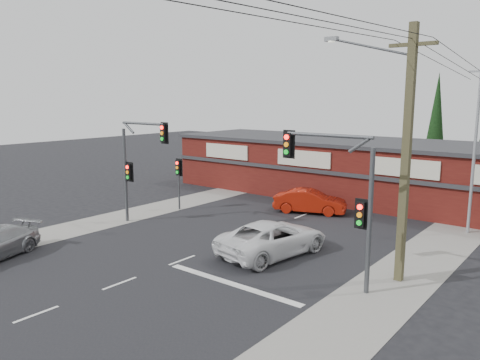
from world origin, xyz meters
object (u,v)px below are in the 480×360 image
Objects in this scene: shop_building at (343,167)px; white_suv at (273,238)px; utility_pole at (403,147)px; red_sedan at (310,201)px.

white_suv is at bearing -75.68° from shop_building.
white_suv is 7.31m from utility_pole.
red_sedan is 12.25m from utility_pole.
shop_building is (-0.95, 6.39, 1.39)m from red_sedan.
shop_building is 17.15m from utility_pole.
utility_pole is (9.36, -14.00, 3.26)m from shop_building.
shop_building reaches higher than white_suv.
shop_building is at bearing 123.76° from utility_pole.
white_suv is at bearing -174.71° from utility_pole.
white_suv is 8.58m from red_sedan.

